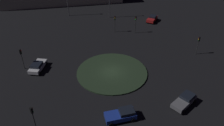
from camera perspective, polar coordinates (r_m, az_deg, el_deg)
name	(u,v)px	position (r m, az deg, el deg)	size (l,w,h in m)	color
ground_plane	(112,72)	(38.33, 0.00, -2.49)	(120.61, 120.61, 0.00)	black
roundabout_island	(112,72)	(38.27, 0.00, -2.36)	(12.41, 12.41, 0.21)	#263823
car_blue	(122,115)	(29.77, 2.54, -13.44)	(3.91, 4.41, 1.49)	#1E38A5
car_white	(38,66)	(40.90, -18.99, -0.77)	(4.56, 2.90, 1.40)	white
car_grey	(185,100)	(33.40, 18.56, -9.32)	(4.64, 3.42, 1.44)	slate
car_red	(152,19)	(59.35, 10.53, 11.41)	(4.12, 2.39, 1.47)	red
traffic_light_northwest	(198,42)	(45.50, 21.77, 5.14)	(0.38, 0.39, 3.78)	#2D2D2D
traffic_light_east	(33,115)	(28.46, -20.12, -12.66)	(0.39, 0.35, 4.08)	#2D2D2D
traffic_light_west	(115,21)	(51.53, 0.75, 11.04)	(0.39, 0.36, 4.03)	#2D2D2D
traffic_light_south	(21,55)	(40.86, -22.72, 1.88)	(0.35, 0.39, 4.00)	#2D2D2D
traffic_light_west_near	(136,21)	(51.33, 6.23, 10.87)	(0.36, 0.31, 4.17)	#2D2D2D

